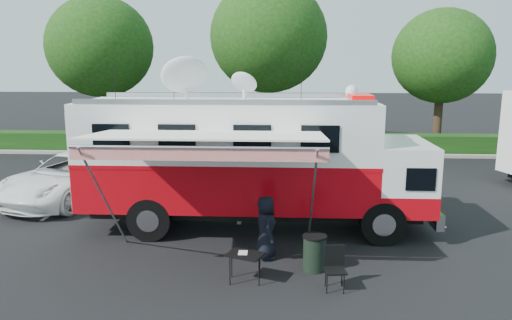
{
  "coord_description": "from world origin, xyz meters",
  "views": [
    {
      "loc": [
        0.75,
        -13.79,
        4.8
      ],
      "look_at": [
        0.0,
        0.5,
        1.9
      ],
      "focal_mm": 35.0,
      "sensor_mm": 36.0,
      "label": 1
    }
  ],
  "objects_px": {
    "folding_table": "(245,256)",
    "white_suv": "(77,198)",
    "command_truck": "(252,160)",
    "trash_bin": "(314,253)"
  },
  "relations": [
    {
      "from": "folding_table",
      "to": "white_suv",
      "type": "bearing_deg",
      "value": 135.25
    },
    {
      "from": "white_suv",
      "to": "trash_bin",
      "type": "bearing_deg",
      "value": -16.29
    },
    {
      "from": "folding_table",
      "to": "trash_bin",
      "type": "relative_size",
      "value": 1.08
    },
    {
      "from": "command_truck",
      "to": "trash_bin",
      "type": "xyz_separation_m",
      "value": [
        1.61,
        -2.9,
        -1.59
      ]
    },
    {
      "from": "white_suv",
      "to": "folding_table",
      "type": "distance_m",
      "value": 9.02
    },
    {
      "from": "command_truck",
      "to": "folding_table",
      "type": "distance_m",
      "value": 3.86
    },
    {
      "from": "command_truck",
      "to": "white_suv",
      "type": "height_order",
      "value": "command_truck"
    },
    {
      "from": "white_suv",
      "to": "trash_bin",
      "type": "relative_size",
      "value": 6.89
    },
    {
      "from": "command_truck",
      "to": "white_suv",
      "type": "relative_size",
      "value": 1.69
    },
    {
      "from": "folding_table",
      "to": "trash_bin",
      "type": "distance_m",
      "value": 1.71
    }
  ]
}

